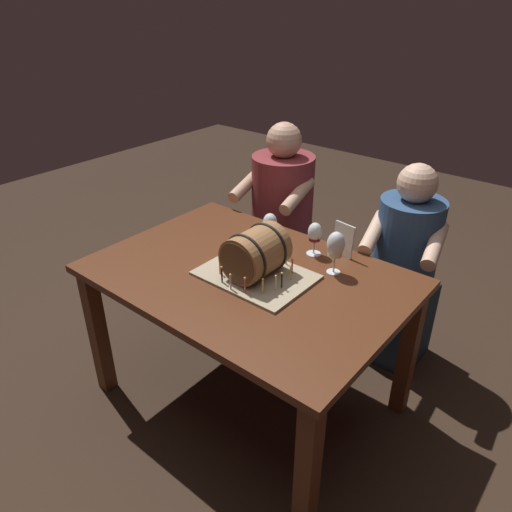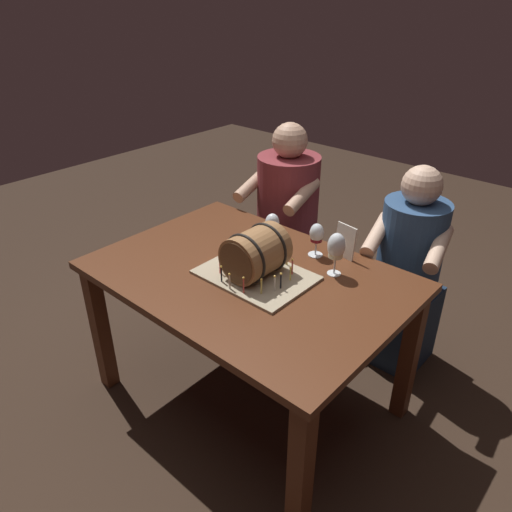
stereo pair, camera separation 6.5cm
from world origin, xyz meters
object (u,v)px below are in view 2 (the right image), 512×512
wine_glass_red (317,235)px  person_seated_left (287,226)px  wine_glass_white (336,248)px  dining_table (248,292)px  person_seated_right (405,279)px  barrel_cake (256,256)px  wine_glass_amber (272,224)px  menu_card (345,241)px

wine_glass_red → person_seated_left: (-0.52, 0.45, -0.28)m
wine_glass_red → person_seated_left: bearing=139.1°
wine_glass_white → person_seated_left: size_ratio=0.17×
dining_table → person_seated_right: bearing=63.1°
dining_table → wine_glass_red: wine_glass_red is taller
barrel_cake → wine_glass_amber: bearing=116.7°
barrel_cake → wine_glass_amber: (-0.14, 0.27, 0.01)m
barrel_cake → menu_card: size_ratio=2.95×
wine_glass_amber → person_seated_right: 0.78m
wine_glass_white → person_seated_left: bearing=141.7°
wine_glass_amber → person_seated_right: size_ratio=0.15×
dining_table → person_seated_left: person_seated_left is taller
wine_glass_white → menu_card: 0.18m
person_seated_right → wine_glass_amber: bearing=-133.7°
wine_glass_white → wine_glass_amber: wine_glass_white is taller
barrel_cake → person_seated_right: person_seated_right is taller
barrel_cake → wine_glass_red: size_ratio=2.94×
barrel_cake → menu_card: 0.45m
wine_glass_red → menu_card: 0.14m
dining_table → menu_card: bearing=59.5°
wine_glass_white → person_seated_right: bearing=78.7°
menu_card → person_seated_right: bearing=76.3°
wine_glass_amber → wine_glass_red: size_ratio=1.02×
dining_table → barrel_cake: (0.05, 0.00, 0.20)m
barrel_cake → person_seated_left: person_seated_left is taller
wine_glass_white → person_seated_left: person_seated_left is taller
wine_glass_red → menu_card: bearing=34.7°
person_seated_left → wine_glass_amber: bearing=-59.2°
barrel_cake → wine_glass_red: barrel_cake is taller
person_seated_right → wine_glass_red: bearing=-120.7°
dining_table → person_seated_right: (0.40, 0.78, -0.13)m
menu_card → person_seated_right: 0.51m
dining_table → barrel_cake: size_ratio=2.88×
menu_card → dining_table: bearing=-111.3°
barrel_cake → menu_card: bearing=64.5°
wine_glass_amber → menu_card: wine_glass_amber is taller
barrel_cake → wine_glass_white: 0.34m
wine_glass_amber → person_seated_left: person_seated_left is taller
wine_glass_amber → menu_card: (0.33, 0.13, -0.03)m
wine_glass_amber → wine_glass_white: bearing=-4.4°
dining_table → menu_card: size_ratio=8.51×
menu_card → person_seated_left: size_ratio=0.13×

